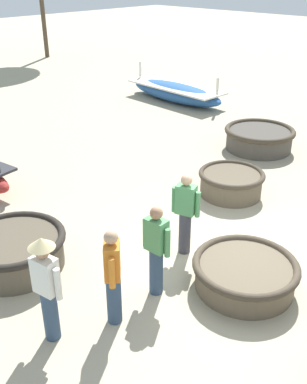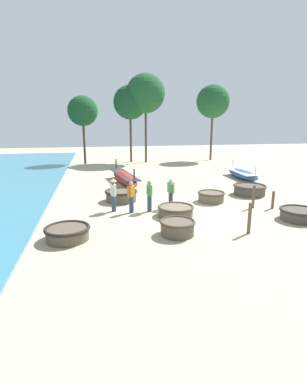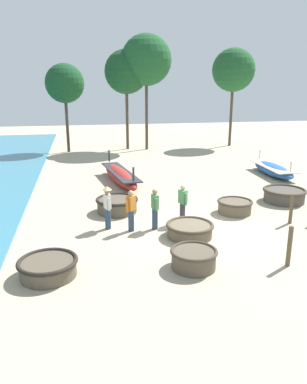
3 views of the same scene
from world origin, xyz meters
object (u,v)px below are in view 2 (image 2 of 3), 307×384
Objects in this scene: coracle_front_left at (299,214)px; coracle_center at (176,210)px; tree_tall_back at (146,94)px; coracle_tilted at (250,189)px; long_boat_blue_hull at (243,174)px; tree_left_mid at (130,103)px; long_boat_ochre_hull at (124,178)px; fisherman_hauling at (149,195)px; coracle_upturned at (67,233)px; fisherman_standing_right at (171,192)px; mooring_post_mid_beach at (250,218)px; fisherman_crouching at (131,196)px; tree_right_mid at (83,111)px; mooring_post_inland at (254,197)px; fisherman_standing_left at (113,193)px; coracle_nearest at (177,227)px; coracle_far_left at (121,195)px; mooring_post_shoreline at (273,200)px; coracle_weathered at (211,196)px; tree_leftmost at (213,102)px.

coracle_center is at bearing 162.82° from coracle_front_left.
coracle_tilted is at bearing -77.03° from tree_tall_back.
tree_left_mid is (-7.40, 11.34, 5.92)m from long_boat_blue_hull.
fisherman_hauling is (0.53, -7.15, 0.43)m from long_boat_ochre_hull.
coracle_front_left reaches higher than coracle_upturned.
fisherman_standing_right reaches higher than coracle_tilted.
fisherman_hauling is at bearing 131.98° from mooring_post_mid_beach.
long_boat_ochre_hull is at bearing -107.52° from tree_tall_back.
tree_right_mid reaches higher than fisherman_crouching.
mooring_post_inland is 20.29m from tree_left_mid.
long_boat_ochre_hull is 9.60m from mooring_post_inland.
coracle_front_left is 0.99× the size of coracle_center.
fisherman_standing_right is 2.93m from fisherman_standing_left.
fisherman_standing_right is (-5.42, -1.82, 0.50)m from coracle_tilted.
coracle_tilted is at bearing 42.23° from coracle_nearest.
long_boat_ochre_hull is 13.04m from tree_left_mid.
coracle_nearest is (1.71, -5.55, -0.02)m from coracle_far_left.
tree_right_mid is at bearing 117.59° from mooring_post_shoreline.
fisherman_crouching is at bearing -168.47° from fisherman_standing_right.
coracle_center is (-5.52, -3.19, -0.07)m from coracle_tilted.
fisherman_standing_left is 6.53m from mooring_post_mid_beach.
tree_left_mid reaches higher than coracle_far_left.
tree_left_mid reaches higher than fisherman_standing_left.
coracle_center is 20.50m from tree_left_mid.
coracle_upturned is 1.09× the size of fisherman_standing_right.
tree_left_mid reaches higher than fisherman_standing_right.
fisherman_crouching reaches higher than mooring_post_inland.
mooring_post_mid_beach is 0.14× the size of tree_tall_back.
mooring_post_mid_beach is (3.35, -3.72, -0.20)m from fisherman_hauling.
mooring_post_inland reaches higher than coracle_tilted.
coracle_front_left is (7.62, -4.86, -0.05)m from coracle_far_left.
coracle_weathered is at bearing 17.26° from fisherman_hauling.
coracle_upturned is 23.01m from tree_left_mid.
tree_left_mid is at bearing 162.62° from tree_tall_back.
tree_right_mid is (-4.64, 19.08, 5.09)m from coracle_center.
long_boat_blue_hull is 12.14m from fisherman_crouching.
long_boat_ochre_hull is 17.15m from tree_leftmost.
tree_leftmost reaches higher than coracle_tilted.
coracle_nearest is 0.17× the size of tree_leftmost.
fisherman_crouching is 0.23× the size of tree_right_mid.
mooring_post_shoreline reaches higher than coracle_upturned.
long_boat_ochre_hull reaches higher than coracle_nearest.
tree_right_mid is (-9.97, 20.72, 5.08)m from coracle_front_left.
fisherman_standing_left is at bearing -104.74° from tree_tall_back.
fisherman_standing_right is at bearing -117.30° from tree_leftmost.
mooring_post_mid_beach is (4.25, -3.71, -0.20)m from fisherman_crouching.
coracle_upturned is 23.20m from tree_tall_back.
tree_right_mid reaches higher than mooring_post_inland.
mooring_post_shoreline is (7.50, -2.97, 0.12)m from coracle_far_left.
mooring_post_shoreline is at bearing 93.66° from coracle_front_left.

